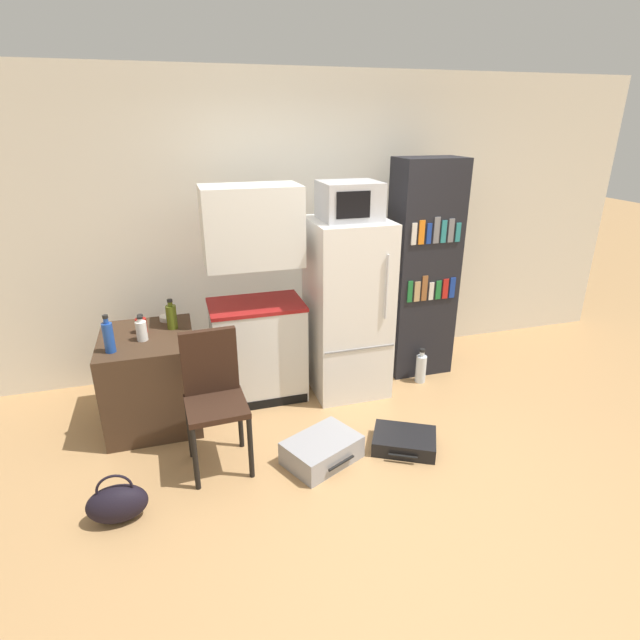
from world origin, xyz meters
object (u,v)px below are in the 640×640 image
water_bottle_front (421,368)px  bottle_milk_white (141,330)px  kitchen_hutch (256,306)px  bottle_olive_oil (172,316)px  chair (213,388)px  suitcase_large_flat (404,441)px  side_table (151,378)px  bookshelf (422,271)px  microwave (349,201)px  handbag (117,503)px  bottle_ketchup_red (141,325)px  bowl (168,318)px  suitcase_small_flat (322,450)px  bottle_blue_soda (109,337)px  refrigerator (347,308)px

water_bottle_front → bottle_milk_white: bearing=-179.6°
kitchen_hutch → bottle_olive_oil: kitchen_hutch is taller
bottle_milk_white → chair: bearing=-53.1°
suitcase_large_flat → water_bottle_front: (0.59, 0.88, 0.08)m
side_table → bookshelf: 2.53m
microwave → bottle_milk_white: (-1.68, -0.14, -0.86)m
handbag → bottle_ketchup_red: bearing=81.1°
chair → suitcase_large_flat: (1.34, -0.26, -0.52)m
bookshelf → handbag: 3.09m
side_table → handbag: 1.16m
bowl → water_bottle_front: 2.30m
kitchen_hutch → bottle_olive_oil: bearing=-176.0°
side_table → water_bottle_front: (2.36, -0.06, -0.23)m
bookshelf → handbag: (-2.66, -1.32, -0.87)m
side_table → water_bottle_front: bearing=-1.4°
side_table → bottle_ketchup_red: bottle_ketchup_red is taller
side_table → bottle_ketchup_red: (-0.02, 0.08, 0.43)m
suitcase_large_flat → handbag: size_ratio=1.56×
bottle_milk_white → chair: chair is taller
chair → suitcase_small_flat: 0.89m
bottle_blue_soda → water_bottle_front: (2.59, 0.17, -0.72)m
microwave → bottle_milk_white: bearing=-175.1°
side_table → bowl: (0.17, 0.29, 0.39)m
side_table → kitchen_hutch: size_ratio=0.44×
suitcase_small_flat → water_bottle_front: (1.22, 0.86, 0.05)m
refrigerator → bottle_ketchup_red: size_ratio=10.21×
chair → bookshelf: bearing=21.3°
kitchen_hutch → water_bottle_front: 1.65m
bottle_ketchup_red → water_bottle_front: size_ratio=0.45×
kitchen_hutch → microwave: (0.78, -0.08, 0.84)m
kitchen_hutch → water_bottle_front: size_ratio=5.45×
refrigerator → handbag: size_ratio=4.25×
kitchen_hutch → suitcase_large_flat: kitchen_hutch is taller
side_table → bottle_blue_soda: size_ratio=2.83×
bookshelf → chair: bearing=-156.0°
kitchen_hutch → suitcase_small_flat: kitchen_hutch is taller
bowl → bottle_ketchup_red: bearing=-132.6°
microwave → bookshelf: (0.78, 0.14, -0.68)m
bottle_ketchup_red → chair: chair is taller
suitcase_small_flat → microwave: bearing=36.5°
suitcase_small_flat → bottle_olive_oil: bearing=107.3°
bowl → suitcase_large_flat: 2.14m
suitcase_small_flat → handbag: (-1.36, -0.19, 0.04)m
side_table → chair: chair is taller
bottle_blue_soda → suitcase_small_flat: size_ratio=0.46×
microwave → water_bottle_front: size_ratio=1.40×
bottle_olive_oil → water_bottle_front: bearing=-4.2°
bowl → refrigerator: bearing=-8.4°
water_bottle_front → suitcase_small_flat: bearing=-144.9°
handbag → chair: bearing=33.4°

